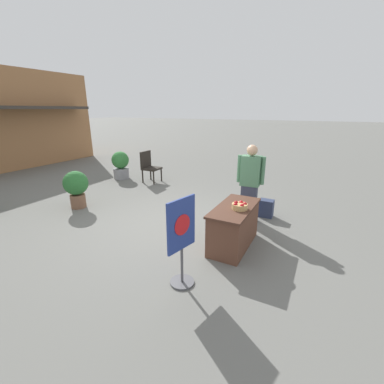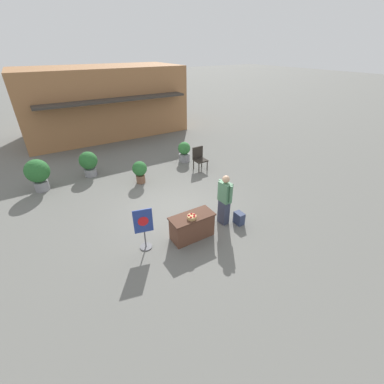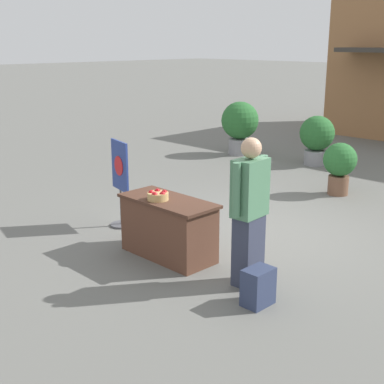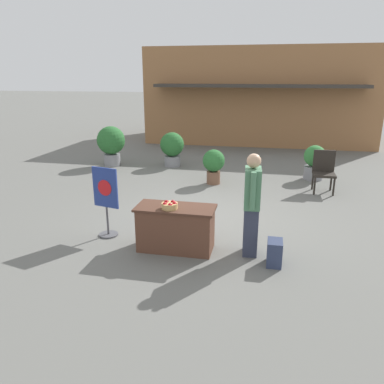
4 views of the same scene
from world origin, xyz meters
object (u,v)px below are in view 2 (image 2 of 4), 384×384
object	(u,v)px
patio_chair	(199,157)
display_table	(192,226)
poster_board	(144,228)
potted_plant_far_right	(184,151)
apple_basket	(192,217)
potted_plant_near_left	(38,173)
backpack	(239,218)
potted_plant_near_right	(140,170)
person_visitor	(225,200)
potted_plant_far_left	(89,162)

from	to	relation	value
patio_chair	display_table	bearing A→B (deg)	-35.78
poster_board	potted_plant_far_right	world-z (taller)	poster_board
apple_basket	potted_plant_near_left	size ratio (longest dim) A/B	0.21
backpack	potted_plant_near_right	distance (m)	4.83
poster_board	potted_plant_near_left	distance (m)	5.94
potted_plant_near_left	patio_chair	bearing A→B (deg)	-14.02
display_table	potted_plant_far_right	xyz separation A→B (m)	(2.84, 5.35, 0.13)
potted_plant_far_right	poster_board	bearing A→B (deg)	-130.13
potted_plant_near_right	potted_plant_far_right	size ratio (longest dim) A/B	0.97
display_table	backpack	bearing A→B (deg)	-7.94
potted_plant_near_right	potted_plant_near_left	distance (m)	4.01
potted_plant_far_right	potted_plant_near_left	world-z (taller)	potted_plant_near_left
apple_basket	potted_plant_near_left	distance (m)	6.92
backpack	poster_board	size ratio (longest dim) A/B	0.31
person_visitor	display_table	bearing A→B (deg)	-0.00
person_visitor	backpack	size ratio (longest dim) A/B	4.18
apple_basket	person_visitor	size ratio (longest dim) A/B	0.16
apple_basket	patio_chair	distance (m)	5.22
patio_chair	potted_plant_far_left	size ratio (longest dim) A/B	0.95
patio_chair	backpack	bearing A→B (deg)	-16.25
poster_board	patio_chair	bearing A→B (deg)	144.52
apple_basket	potted_plant_far_left	world-z (taller)	potted_plant_far_left
person_visitor	potted_plant_near_left	bearing A→B (deg)	-52.78
display_table	potted_plant_far_left	world-z (taller)	potted_plant_far_left
potted_plant_far_left	potted_plant_far_right	world-z (taller)	potted_plant_far_left
potted_plant_far_left	potted_plant_near_left	world-z (taller)	potted_plant_near_left
patio_chair	potted_plant_near_right	bearing A→B (deg)	-93.00
display_table	potted_plant_far_left	size ratio (longest dim) A/B	1.20
poster_board	patio_chair	distance (m)	5.81
apple_basket	potted_plant_near_right	size ratio (longest dim) A/B	0.28
person_visitor	backpack	xyz separation A→B (m)	(0.41, -0.32, -0.69)
potted_plant_near_right	potted_plant_far_right	world-z (taller)	potted_plant_far_right
display_table	potted_plant_far_right	bearing A→B (deg)	62.07
potted_plant_near_left	person_visitor	bearing A→B (deg)	-48.92
display_table	apple_basket	distance (m)	0.47
patio_chair	person_visitor	bearing A→B (deg)	-22.63
apple_basket	poster_board	distance (m)	1.41
display_table	potted_plant_near_right	size ratio (longest dim) A/B	1.40
potted_plant_far_left	backpack	bearing A→B (deg)	-62.20
potted_plant_far_right	person_visitor	bearing A→B (deg)	-106.43
potted_plant_far_left	potted_plant_near_left	bearing A→B (deg)	-170.09
apple_basket	potted_plant_far_left	xyz separation A→B (m)	(-1.59, 6.26, -0.20)
poster_board	potted_plant_far_right	distance (m)	6.61
person_visitor	patio_chair	size ratio (longest dim) A/B	1.62
person_visitor	potted_plant_far_right	distance (m)	5.50
apple_basket	potted_plant_near_left	world-z (taller)	potted_plant_near_left
poster_board	potted_plant_far_left	size ratio (longest dim) A/B	1.18
potted_plant_near_right	potted_plant_far_right	bearing A→B (deg)	20.92
person_visitor	potted_plant_far_right	bearing A→B (deg)	-110.29
poster_board	patio_chair	size ratio (longest dim) A/B	1.24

